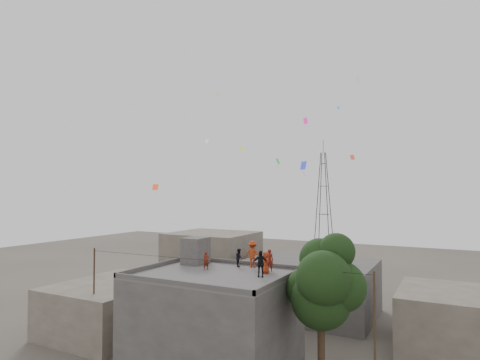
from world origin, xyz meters
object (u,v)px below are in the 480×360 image
object	(u,v)px
tree	(324,284)
person_red_adult	(269,260)
stair_head_box	(196,251)
transmission_tower	(324,208)
person_dark_adult	(260,264)

from	to	relation	value
tree	person_red_adult	xyz separation A→B (m)	(-4.39, 1.91, 0.76)
stair_head_box	person_red_adult	world-z (taller)	stair_head_box
tree	transmission_tower	distance (m)	41.12
stair_head_box	person_dark_adult	distance (m)	6.69
stair_head_box	person_red_adult	bearing A→B (deg)	-0.83
stair_head_box	tree	size ratio (longest dim) A/B	0.22
person_dark_adult	person_red_adult	bearing A→B (deg)	74.71
tree	transmission_tower	world-z (taller)	transmission_tower
stair_head_box	person_dark_adult	bearing A→B (deg)	-17.35
tree	person_red_adult	bearing A→B (deg)	156.42
stair_head_box	person_dark_adult	xyz separation A→B (m)	(6.38, -1.99, -0.16)
tree	person_red_adult	size ratio (longest dim) A/B	5.93
tree	person_red_adult	distance (m)	4.85
person_red_adult	stair_head_box	bearing A→B (deg)	-15.00
stair_head_box	person_red_adult	xyz separation A→B (m)	(6.18, -0.09, -0.23)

